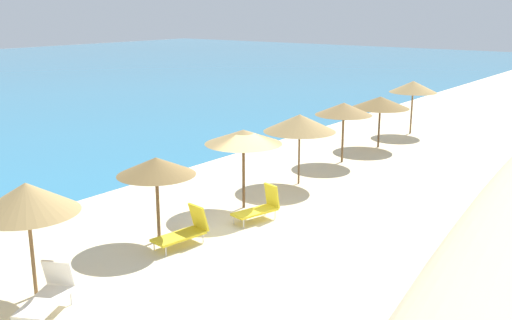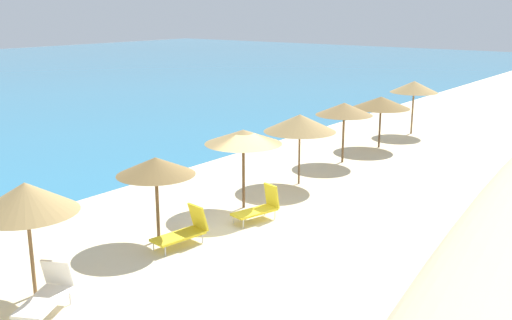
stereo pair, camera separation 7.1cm
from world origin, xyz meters
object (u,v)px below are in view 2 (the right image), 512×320
object	(u,v)px
beach_umbrella_8	(414,87)
lounge_chair_3	(184,230)
beach_umbrella_2	(26,198)
beach_umbrella_6	(344,109)
beach_umbrella_4	(243,137)
beach_umbrella_5	(300,123)
lounge_chair_2	(260,207)
lounge_chair_1	(47,294)
beach_umbrella_3	(156,166)
beach_umbrella_7	(381,102)

from	to	relation	value
beach_umbrella_8	lounge_chair_3	xyz separation A→B (m)	(-18.03, -1.06, -2.03)
beach_umbrella_2	beach_umbrella_6	world-z (taller)	beach_umbrella_2
beach_umbrella_2	beach_umbrella_6	bearing A→B (deg)	1.51
beach_umbrella_2	beach_umbrella_4	size ratio (longest dim) A/B	1.03
beach_umbrella_5	lounge_chair_2	size ratio (longest dim) A/B	1.66
lounge_chair_3	beach_umbrella_4	bearing A→B (deg)	-71.02
beach_umbrella_6	lounge_chair_1	world-z (taller)	beach_umbrella_6
lounge_chair_3	beach_umbrella_8	bearing A→B (deg)	-78.35
beach_umbrella_8	lounge_chair_2	world-z (taller)	beach_umbrella_8
lounge_chair_2	beach_umbrella_3	bearing A→B (deg)	81.14
beach_umbrella_3	beach_umbrella_7	world-z (taller)	beach_umbrella_3
beach_umbrella_4	lounge_chair_1	xyz separation A→B (m)	(-7.99, -0.99, -1.93)
lounge_chair_2	lounge_chair_3	distance (m)	2.87
beach_umbrella_8	beach_umbrella_5	bearing A→B (deg)	-178.22
beach_umbrella_5	beach_umbrella_8	distance (m)	11.20
beach_umbrella_2	beach_umbrella_6	xyz separation A→B (m)	(14.90, 0.39, -0.06)
beach_umbrella_5	lounge_chair_1	bearing A→B (deg)	-174.70
beach_umbrella_7	beach_umbrella_5	bearing A→B (deg)	-177.77
beach_umbrella_2	beach_umbrella_4	xyz separation A→B (m)	(7.71, 0.04, 0.03)
lounge_chair_1	beach_umbrella_5	bearing A→B (deg)	-112.44
lounge_chair_1	beach_umbrella_4	bearing A→B (deg)	-110.66
lounge_chair_1	lounge_chair_3	size ratio (longest dim) A/B	1.00
beach_umbrella_5	lounge_chair_1	world-z (taller)	beach_umbrella_5
beach_umbrella_5	lounge_chair_3	size ratio (longest dim) A/B	1.60
lounge_chair_1	lounge_chair_3	xyz separation A→B (m)	(4.54, 0.34, -0.04)
beach_umbrella_7	lounge_chair_1	bearing A→B (deg)	-175.89
beach_umbrella_2	beach_umbrella_6	distance (m)	14.90
beach_umbrella_4	lounge_chair_2	size ratio (longest dim) A/B	1.63
beach_umbrella_3	beach_umbrella_4	world-z (taller)	beach_umbrella_4
beach_umbrella_2	lounge_chair_3	distance (m)	4.71
beach_umbrella_6	lounge_chair_2	world-z (taller)	beach_umbrella_6
beach_umbrella_5	beach_umbrella_8	xyz separation A→B (m)	(11.19, 0.35, 0.14)
beach_umbrella_7	beach_umbrella_6	bearing A→B (deg)	179.96
beach_umbrella_5	beach_umbrella_7	bearing A→B (deg)	2.23
beach_umbrella_8	beach_umbrella_4	bearing A→B (deg)	-178.38
beach_umbrella_8	lounge_chair_3	bearing A→B (deg)	-176.62
beach_umbrella_6	lounge_chair_2	distance (m)	8.17
beach_umbrella_3	beach_umbrella_6	distance (m)	10.88
beach_umbrella_6	beach_umbrella_8	size ratio (longest dim) A/B	0.93
lounge_chair_1	beach_umbrella_7	bearing A→B (deg)	-113.64
beach_umbrella_2	beach_umbrella_5	distance (m)	11.10
lounge_chair_2	lounge_chair_3	world-z (taller)	lounge_chair_2
beach_umbrella_3	lounge_chair_1	xyz separation A→B (m)	(-4.31, -1.13, -1.72)
beach_umbrella_5	lounge_chair_2	distance (m)	4.59
beach_umbrella_7	beach_umbrella_4	bearing A→B (deg)	-178.14
beach_umbrella_3	lounge_chair_2	bearing A→B (deg)	-22.54
beach_umbrella_3	lounge_chair_3	distance (m)	1.94
beach_umbrella_8	beach_umbrella_3	bearing A→B (deg)	-179.13
beach_umbrella_2	beach_umbrella_3	size ratio (longest dim) A/B	1.11
beach_umbrella_8	lounge_chair_3	size ratio (longest dim) A/B	1.65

